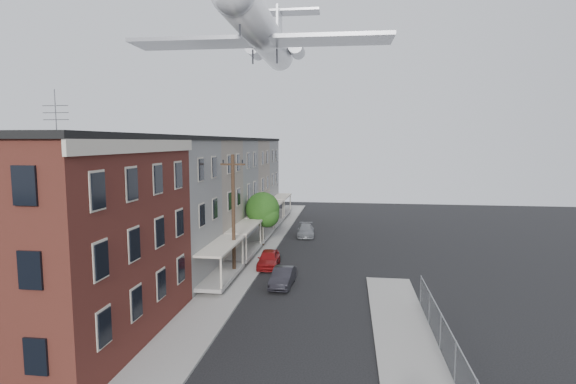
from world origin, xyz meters
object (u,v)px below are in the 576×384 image
(street_tree, at_px, (264,211))
(car_mid, at_px, (283,277))
(airplane, at_px, (264,35))
(car_near, at_px, (269,259))
(utility_pole, at_px, (233,215))
(car_far, at_px, (306,230))

(street_tree, xyz_separation_m, car_mid, (3.47, -11.32, -2.82))
(street_tree, relative_size, car_mid, 1.36)
(car_mid, height_order, airplane, airplane)
(car_near, bearing_deg, utility_pole, -126.09)
(utility_pole, distance_m, car_near, 5.44)
(street_tree, distance_m, car_near, 7.55)
(car_near, relative_size, car_far, 0.95)
(street_tree, relative_size, car_far, 1.25)
(utility_pole, bearing_deg, car_near, 57.21)
(car_far, bearing_deg, airplane, -138.98)
(car_far, bearing_deg, street_tree, -128.22)
(utility_pole, height_order, airplane, airplane)
(car_mid, xyz_separation_m, car_far, (0.00, 16.59, -0.02))
(street_tree, xyz_separation_m, car_near, (1.67, -6.82, -2.77))
(utility_pole, relative_size, car_far, 2.16)
(car_near, height_order, car_mid, car_near)
(car_far, height_order, airplane, airplane)
(street_tree, relative_size, car_near, 1.31)
(utility_pole, xyz_separation_m, car_near, (2.00, 3.10, -4.00))
(car_mid, distance_m, car_far, 16.59)
(car_near, bearing_deg, car_mid, -71.50)
(car_mid, bearing_deg, airplane, 108.28)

